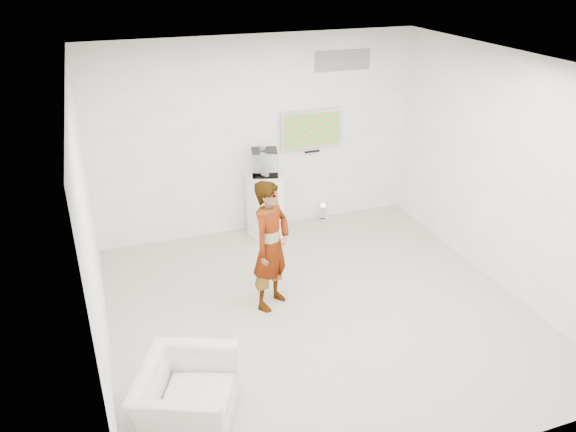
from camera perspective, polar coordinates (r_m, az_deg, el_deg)
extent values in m
cube|color=#B5B1A5|center=(7.09, 3.19, -9.49)|extent=(5.00, 5.00, 0.01)
cube|color=#2A2A2D|center=(5.91, 3.91, 15.00)|extent=(5.00, 5.00, 0.01)
cube|color=white|center=(8.56, -3.07, 8.02)|extent=(5.00, 0.01, 3.00)
cube|color=white|center=(4.47, 16.29, -10.76)|extent=(5.00, 0.01, 3.00)
cube|color=white|center=(5.92, -19.41, -1.77)|extent=(0.01, 5.00, 3.00)
cube|color=white|center=(7.63, 21.13, 4.08)|extent=(0.01, 5.00, 3.00)
cube|color=silver|center=(8.77, 2.40, 8.81)|extent=(1.00, 0.08, 0.60)
cube|color=gray|center=(8.77, 5.58, 15.44)|extent=(0.90, 0.02, 0.30)
imported|color=silver|center=(6.77, -1.74, -3.03)|extent=(0.72, 0.69, 1.67)
imported|color=silver|center=(5.54, -10.25, -17.64)|extent=(1.17, 1.23, 0.63)
cube|color=silver|center=(8.62, -2.33, 1.10)|extent=(0.55, 0.55, 1.01)
cylinder|color=white|center=(9.23, 3.57, 0.35)|extent=(0.25, 0.25, 0.30)
cube|color=silver|center=(8.36, -2.41, 5.46)|extent=(0.46, 0.46, 0.38)
cube|color=silver|center=(8.39, -2.40, 4.90)|extent=(0.08, 0.16, 0.21)
cube|color=silver|center=(6.75, -1.68, 3.13)|extent=(0.14, 0.10, 0.04)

